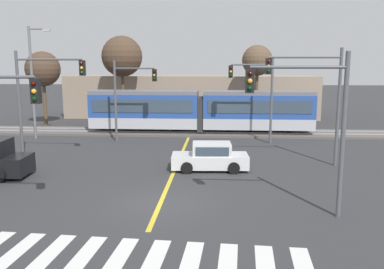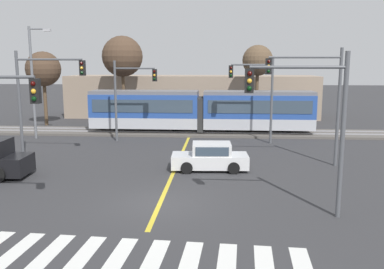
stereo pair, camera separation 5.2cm
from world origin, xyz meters
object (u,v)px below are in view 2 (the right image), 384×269
sedan_crossing (210,157)px  traffic_light_far_left (129,90)px  traffic_light_mid_right (315,89)px  bare_tree_east (258,61)px  traffic_light_far_right (258,88)px  bare_tree_far_west (43,69)px  traffic_light_near_right (310,111)px  bare_tree_west (122,57)px  traffic_light_mid_left (41,89)px  light_rail_tram (201,110)px  street_lamp_west (34,77)px

sedan_crossing → traffic_light_far_left: size_ratio=0.71×
sedan_crossing → traffic_light_mid_right: size_ratio=0.64×
sedan_crossing → bare_tree_east: bearing=77.2°
traffic_light_far_right → bare_tree_east: size_ratio=0.83×
sedan_crossing → bare_tree_far_west: 22.96m
traffic_light_near_right → bare_tree_west: bare_tree_west is taller
traffic_light_near_right → traffic_light_mid_left: size_ratio=0.95×
traffic_light_mid_right → bare_tree_west: bearing=132.3°
light_rail_tram → traffic_light_near_right: bearing=-75.1°
bare_tree_far_west → bare_tree_east: (20.20, 2.19, 0.76)m
street_lamp_west → bare_tree_east: (17.95, 9.02, 1.22)m
sedan_crossing → traffic_light_mid_right: (5.84, 1.44, 3.70)m
bare_tree_west → bare_tree_east: bare_tree_west is taller
traffic_light_far_left → traffic_light_near_right: bearing=-55.6°
traffic_light_mid_right → bare_tree_east: bare_tree_east is taller
traffic_light_near_right → bare_tree_west: size_ratio=0.74×
traffic_light_mid_left → traffic_light_far_right: bearing=24.7°
traffic_light_far_left → bare_tree_east: (10.32, 9.76, 2.16)m
traffic_light_mid_right → traffic_light_far_right: size_ratio=1.07×
sedan_crossing → traffic_light_mid_left: bearing=170.1°
street_lamp_west → sedan_crossing: bearing=-32.4°
traffic_light_far_left → bare_tree_east: size_ratio=0.80×
traffic_light_far_right → sedan_crossing: bearing=-112.0°
traffic_light_mid_right → bare_tree_far_west: size_ratio=0.96×
bare_tree_far_west → bare_tree_west: size_ratio=0.82×
light_rail_tram → bare_tree_east: bare_tree_east is taller
light_rail_tram → street_lamp_west: street_lamp_west is taller
traffic_light_near_right → traffic_light_far_right: bearing=92.5°
bare_tree_far_west → bare_tree_west: bare_tree_west is taller
light_rail_tram → bare_tree_west: (-8.01, 5.99, 4.47)m
sedan_crossing → traffic_light_near_right: (3.86, -6.73, 3.38)m
bare_tree_far_west → bare_tree_east: size_ratio=0.92×
traffic_light_mid_left → street_lamp_west: (-3.66, 7.03, 0.51)m
street_lamp_west → bare_tree_east: size_ratio=1.14×
street_lamp_west → bare_tree_far_west: size_ratio=1.24×
traffic_light_mid_right → street_lamp_west: bearing=159.5°
light_rail_tram → traffic_light_mid_left: traffic_light_mid_left is taller
light_rail_tram → traffic_light_far_left: (-5.20, -3.79, 1.87)m
traffic_light_far_right → traffic_light_mid_right: bearing=-68.2°
bare_tree_east → traffic_light_mid_left: bearing=-131.7°
bare_tree_west → sedan_crossing: bearing=-63.0°
light_rail_tram → traffic_light_near_right: traffic_light_near_right is taller
street_lamp_west → traffic_light_mid_right: bearing=-20.5°
traffic_light_near_right → bare_tree_east: bearing=89.6°
traffic_light_mid_left → bare_tree_west: 16.26m
sedan_crossing → street_lamp_west: street_lamp_west is taller
traffic_light_mid_left → bare_tree_far_west: size_ratio=0.94×
bare_tree_far_west → traffic_light_far_left: bearing=-37.5°
light_rail_tram → traffic_light_far_right: 6.15m
traffic_light_far_left → street_lamp_west: bearing=174.4°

